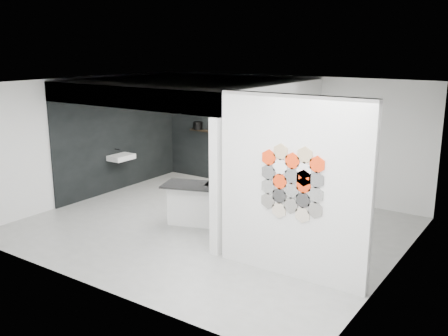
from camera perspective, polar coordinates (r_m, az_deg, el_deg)
floor at (r=9.88m, az=-1.47°, el=-6.78°), size 7.00×6.00×0.01m
partition_panel at (r=7.53m, az=7.83°, el=-2.30°), size 2.45×0.15×2.80m
bay_clad_back at (r=12.65m, az=1.57°, el=3.37°), size 4.40×0.04×2.35m
bay_clad_left at (r=12.51m, az=-11.81°, el=2.96°), size 0.04×4.00×2.35m
bulkhead at (r=10.87m, az=-4.08°, el=8.93°), size 4.40×4.00×0.40m
corner_column at (r=8.28m, az=-0.95°, el=-2.29°), size 0.16×0.16×2.35m
fascia_beam at (r=9.44m, az=-11.37°, el=7.95°), size 4.40×0.16×0.40m
wall_basin at (r=12.27m, az=-11.66°, el=1.21°), size 0.40×0.60×0.12m
display_shelf at (r=12.48m, az=1.70°, el=3.81°), size 3.00×0.15×0.04m
kitchen_island at (r=9.91m, az=-2.26°, el=-4.08°), size 1.71×1.17×1.27m
stockpot at (r=13.18m, az=-2.99°, el=4.87°), size 0.26×0.26×0.20m
kettle at (r=12.04m, az=5.14°, el=3.85°), size 0.20×0.20×0.15m
glass_bowl at (r=11.81m, az=7.24°, el=3.49°), size 0.19×0.19×0.10m
glass_vase at (r=11.81m, az=7.24°, el=3.60°), size 0.14×0.14×0.15m
bottle_dark at (r=12.49m, az=1.50°, el=4.33°), size 0.08×0.08×0.18m
utensil_cup at (r=12.76m, az=-0.30°, el=4.37°), size 0.09×0.09×0.11m
hex_tile_cluster at (r=7.41m, az=7.78°, el=-1.72°), size 1.04×0.02×1.16m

